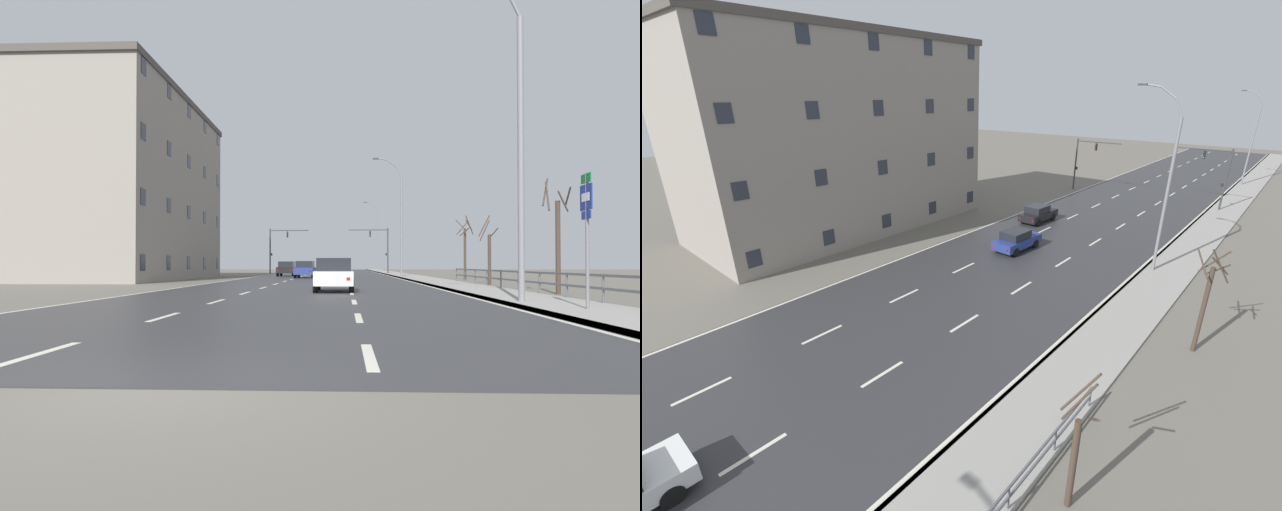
% 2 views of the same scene
% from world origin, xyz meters
% --- Properties ---
extents(ground_plane, '(160.00, 160.00, 0.12)m').
position_xyz_m(ground_plane, '(0.00, 48.00, -0.06)').
color(ground_plane, '#666056').
extents(road_asphalt_strip, '(14.00, 120.00, 0.03)m').
position_xyz_m(road_asphalt_strip, '(0.00, 60.00, 0.01)').
color(road_asphalt_strip, '#303033').
rests_on(road_asphalt_strip, ground).
extents(sidewalk_right, '(3.00, 120.00, 0.12)m').
position_xyz_m(sidewalk_right, '(8.43, 60.00, 0.06)').
color(sidewalk_right, gray).
rests_on(sidewalk_right, ground).
extents(street_lamp_midground, '(2.86, 0.24, 11.71)m').
position_xyz_m(street_lamp_midground, '(7.42, 47.70, 5.70)').
color(street_lamp_midground, slate).
rests_on(street_lamp_midground, ground).
extents(street_lamp_distant, '(2.48, 0.24, 11.47)m').
position_xyz_m(street_lamp_distant, '(7.46, 83.47, 5.62)').
color(street_lamp_distant, slate).
rests_on(street_lamp_distant, ground).
extents(traffic_signal_right, '(5.34, 0.36, 6.14)m').
position_xyz_m(traffic_signal_right, '(6.93, 67.76, 4.06)').
color(traffic_signal_right, '#38383A').
rests_on(traffic_signal_right, ground).
extents(traffic_signal_left, '(5.27, 0.36, 6.07)m').
position_xyz_m(traffic_signal_left, '(-6.94, 67.29, 4.01)').
color(traffic_signal_left, '#38383A').
rests_on(traffic_signal_left, ground).
extents(car_near_left, '(1.92, 4.15, 1.57)m').
position_xyz_m(car_near_left, '(-4.09, 52.44, 0.80)').
color(car_near_left, black).
rests_on(car_near_left, ground).
extents(car_distant, '(1.98, 4.17, 1.57)m').
position_xyz_m(car_distant, '(-1.58, 45.10, 0.80)').
color(car_distant, navy).
rests_on(car_distant, ground).
extents(brick_building, '(11.36, 24.27, 15.54)m').
position_xyz_m(brick_building, '(-16.88, 40.58, 7.78)').
color(brick_building, gray).
rests_on(brick_building, ground).
extents(bare_tree_mid, '(1.20, 0.76, 4.40)m').
position_xyz_m(bare_tree_mid, '(11.04, 28.82, 1.84)').
color(bare_tree_mid, '#423328').
rests_on(bare_tree_mid, ground).
extents(bare_tree_far, '(1.44, 1.46, 5.24)m').
position_xyz_m(bare_tree_far, '(11.93, 39.53, 2.49)').
color(bare_tree_far, '#423328').
rests_on(bare_tree_far, ground).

